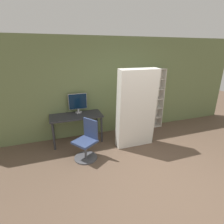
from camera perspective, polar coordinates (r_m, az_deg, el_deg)
name	(u,v)px	position (r m, az deg, el deg)	size (l,w,h in m)	color
ground_plane	(168,189)	(3.56, 17.92, -22.80)	(16.00, 16.00, 0.00)	brown
wall_back	(117,87)	(5.08, 1.59, 8.23)	(8.00, 0.06, 2.70)	#6B7A4C
desk	(76,119)	(4.66, -11.55, -2.19)	(1.34, 0.62, 0.75)	#2D2D33
monitor	(78,102)	(4.74, -11.10, 3.14)	(0.49, 0.18, 0.52)	#B7B7BC
office_chair	(87,143)	(4.04, -8.23, -10.14)	(0.61, 0.61, 0.90)	#4C4C51
bookshelf	(147,100)	(5.48, 11.36, 3.73)	(0.82, 0.26, 1.84)	beige
mattress_near	(137,109)	(4.29, 8.05, 0.85)	(0.96, 0.39, 1.97)	silver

